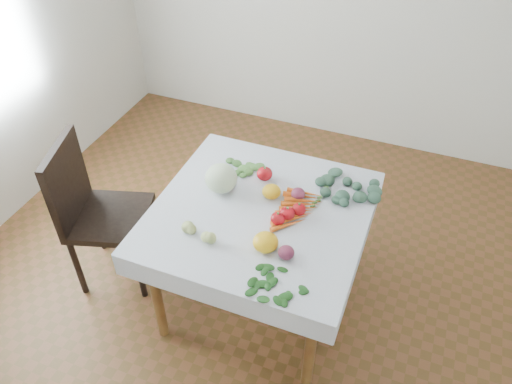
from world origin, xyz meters
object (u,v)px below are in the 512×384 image
at_px(cabbage, 221,178).
at_px(carrot_bunch, 298,208).
at_px(chair, 92,206).
at_px(table, 260,224).
at_px(heirloom_back, 271,192).

bearing_deg(cabbage, carrot_bunch, -0.96).
height_order(chair, carrot_bunch, chair).
xyz_separation_m(chair, carrot_bunch, (1.21, 0.22, 0.20)).
height_order(table, carrot_bunch, carrot_bunch).
bearing_deg(cabbage, chair, -163.51).
distance_m(chair, carrot_bunch, 1.24).
distance_m(heirloom_back, carrot_bunch, 0.18).
height_order(table, cabbage, cabbage).
xyz_separation_m(chair, heirloom_back, (1.03, 0.27, 0.22)).
xyz_separation_m(chair, cabbage, (0.76, 0.22, 0.27)).
bearing_deg(carrot_bunch, table, -158.51).
relative_size(chair, cabbage, 5.55).
bearing_deg(chair, table, 7.95).
distance_m(table, heirloom_back, 0.19).
height_order(cabbage, heirloom_back, cabbage).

